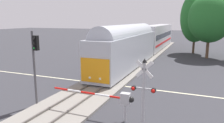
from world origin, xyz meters
name	(u,v)px	position (x,y,z in m)	size (l,w,h in m)	color
ground_plane	(103,84)	(0.00, 0.00, 0.00)	(220.00, 220.00, 0.00)	#333338
road_centre_stripe	(103,84)	(0.00, 0.00, 0.00)	(44.00, 0.20, 0.01)	beige
railway_track	(103,83)	(0.00, 0.00, 0.10)	(4.40, 80.00, 0.32)	gray
commuter_train	(146,40)	(0.00, 16.99, 2.79)	(3.04, 40.55, 5.16)	#B2B7C1
crossing_gate_near	(116,98)	(3.84, -6.57, 1.39)	(5.60, 0.40, 1.80)	#B7B7BC
crossing_signal_mast	(144,87)	(5.62, -7.03, 2.46)	(1.36, 0.44, 4.03)	#B2B2B7
crossing_gate_far	(97,56)	(-3.82, 6.57, 1.43)	(5.67, 0.40, 1.88)	#B7B7BC
traffic_signal_median	(35,57)	(-2.07, -6.67, 3.56)	(0.53, 0.38, 5.31)	#4C4C51
elm_centre_background	(196,17)	(7.36, 23.36, 6.49)	(5.25, 5.25, 10.96)	#4C3828
oak_far_right	(210,18)	(9.54, 18.90, 6.29)	(6.53, 6.53, 10.11)	brown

